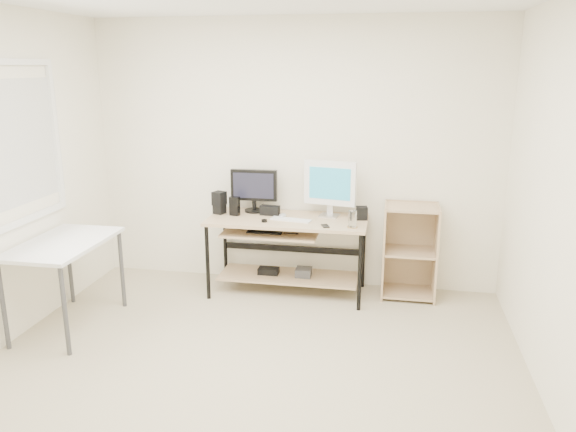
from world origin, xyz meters
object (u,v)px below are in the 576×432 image
(side_table, at_px, (64,251))
(shelf_unit, at_px, (410,250))
(desk, at_px, (285,239))
(black_monitor, at_px, (254,188))
(audio_controller, at_px, (235,206))
(white_imac, at_px, (330,185))

(side_table, xyz_separation_m, shelf_unit, (2.83, 1.22, -0.22))
(desk, distance_m, black_monitor, 0.60)
(audio_controller, bearing_deg, shelf_unit, 15.36)
(side_table, xyz_separation_m, audio_controller, (1.16, 1.07, 0.17))
(black_monitor, relative_size, audio_controller, 2.50)
(black_monitor, bearing_deg, shelf_unit, -1.89)
(white_imac, bearing_deg, side_table, -139.41)
(black_monitor, xyz_separation_m, audio_controller, (-0.15, -0.17, -0.15))
(desk, xyz_separation_m, white_imac, (0.41, 0.14, 0.52))
(shelf_unit, height_order, black_monitor, black_monitor)
(side_table, distance_m, audio_controller, 1.59)
(side_table, height_order, shelf_unit, shelf_unit)
(black_monitor, distance_m, audio_controller, 0.27)
(desk, bearing_deg, shelf_unit, 7.77)
(white_imac, bearing_deg, audio_controller, -161.49)
(desk, distance_m, shelf_unit, 1.19)
(desk, height_order, shelf_unit, shelf_unit)
(shelf_unit, bearing_deg, white_imac, -178.58)
(white_imac, xyz_separation_m, audio_controller, (-0.90, -0.13, -0.22))
(desk, distance_m, audio_controller, 0.58)
(desk, relative_size, side_table, 1.50)
(desk, relative_size, shelf_unit, 1.67)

